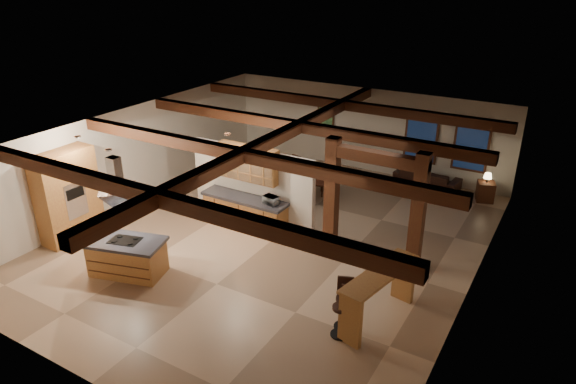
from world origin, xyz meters
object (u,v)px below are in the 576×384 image
at_px(kitchen_island, 127,257).
at_px(sofa, 427,178).
at_px(dining_table, 300,186).
at_px(bar_counter, 379,288).

xyz_separation_m(kitchen_island, sofa, (4.53, 8.65, -0.14)).
bearing_deg(sofa, kitchen_island, 67.93).
bearing_deg(dining_table, bar_counter, -59.61).
height_order(sofa, bar_counter, bar_counter).
xyz_separation_m(dining_table, sofa, (3.19, 2.78, -0.05)).
relative_size(kitchen_island, dining_table, 0.98).
relative_size(dining_table, sofa, 0.96).
bearing_deg(dining_table, sofa, 27.80).
distance_m(dining_table, sofa, 4.23).
bearing_deg(kitchen_island, sofa, 62.37).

